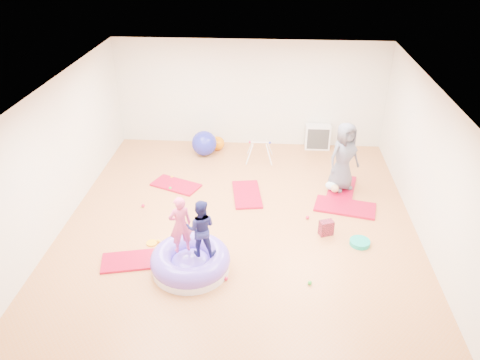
{
  "coord_description": "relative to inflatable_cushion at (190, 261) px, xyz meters",
  "views": [
    {
      "loc": [
        0.56,
        -7.68,
        5.39
      ],
      "look_at": [
        0.0,
        0.3,
        0.9
      ],
      "focal_mm": 35.0,
      "sensor_mm": 36.0,
      "label": 1
    }
  ],
  "objects": [
    {
      "name": "gym_mat_rear_right",
      "position": [
        2.99,
        3.05,
        -0.15
      ],
      "size": [
        0.8,
        1.22,
        0.05
      ],
      "primitive_type": "cube",
      "rotation": [
        0.0,
        0.0,
        1.34
      ],
      "color": "maroon",
      "rests_on": "ground"
    },
    {
      "name": "ball_pit_balls",
      "position": [
        0.07,
        1.21,
        -0.13
      ],
      "size": [
        3.55,
        3.59,
        0.07
      ],
      "color": "green",
      "rests_on": "ground"
    },
    {
      "name": "room",
      "position": [
        0.75,
        1.36,
        1.23
      ],
      "size": [
        7.01,
        8.01,
        2.81
      ],
      "color": "#BE723A",
      "rests_on": "ground"
    },
    {
      "name": "gym_mat_front_left",
      "position": [
        -1.07,
        0.13,
        -0.15
      ],
      "size": [
        1.2,
        0.79,
        0.05
      ],
      "primitive_type": "cube",
      "rotation": [
        0.0,
        0.0,
        0.23
      ],
      "color": "maroon",
      "rests_on": "ground"
    },
    {
      "name": "child_navy",
      "position": [
        0.21,
        0.01,
        0.76
      ],
      "size": [
        0.51,
        0.4,
        1.05
      ],
      "primitive_type": "imported",
      "rotation": [
        0.0,
        0.0,
        3.15
      ],
      "color": "navy",
      "rests_on": "inflatable_cushion"
    },
    {
      "name": "gym_mat_center_back",
      "position": [
        0.84,
        2.57,
        -0.15
      ],
      "size": [
        0.75,
        1.24,
        0.05
      ],
      "primitive_type": "cube",
      "rotation": [
        0.0,
        0.0,
        1.72
      ],
      "color": "maroon",
      "rests_on": "ground"
    },
    {
      "name": "backpack",
      "position": [
        2.45,
        1.21,
        -0.02
      ],
      "size": [
        0.31,
        0.25,
        0.3
      ],
      "primitive_type": "cube",
      "rotation": [
        0.0,
        0.0,
        0.37
      ],
      "color": "#B61A3D",
      "rests_on": "ground"
    },
    {
      "name": "inflatable_cushion",
      "position": [
        0.0,
        0.0,
        0.0
      ],
      "size": [
        1.39,
        1.39,
        0.44
      ],
      "rotation": [
        0.0,
        0.0,
        0.16
      ],
      "color": "white",
      "rests_on": "ground"
    },
    {
      "name": "infant",
      "position": [
        2.78,
        2.83,
        -0.01
      ],
      "size": [
        0.38,
        0.39,
        0.23
      ],
      "color": "silver",
      "rests_on": "gym_mat_rear_right"
    },
    {
      "name": "balance_disc",
      "position": [
        3.07,
        0.93,
        -0.13
      ],
      "size": [
        0.38,
        0.38,
        0.09
      ],
      "primitive_type": "cylinder",
      "color": "#10A58D",
      "rests_on": "ground"
    },
    {
      "name": "adult_caregiver",
      "position": [
        2.94,
        2.98,
        0.66
      ],
      "size": [
        0.91,
        0.82,
        1.57
      ],
      "primitive_type": "imported",
      "rotation": [
        0.0,
        0.0,
        0.55
      ],
      "color": "#505261",
      "rests_on": "gym_mat_rear_right"
    },
    {
      "name": "infant_play_gym",
      "position": [
        1.06,
        4.32,
        0.17
      ],
      "size": [
        0.67,
        0.64,
        0.51
      ],
      "rotation": [
        0.0,
        0.0,
        -0.23
      ],
      "color": "white",
      "rests_on": "ground"
    },
    {
      "name": "yellow_toy",
      "position": [
        -0.86,
        0.67,
        -0.16
      ],
      "size": [
        0.21,
        0.21,
        0.03
      ],
      "primitive_type": "cylinder",
      "color": "yellow",
      "rests_on": "ground"
    },
    {
      "name": "child_pink",
      "position": [
        -0.15,
        0.07,
        0.77
      ],
      "size": [
        0.47,
        0.4,
        1.08
      ],
      "primitive_type": "imported",
      "rotation": [
        0.0,
        0.0,
        3.58
      ],
      "color": "#DF457B",
      "rests_on": "inflatable_cushion"
    },
    {
      "name": "cube_shelf",
      "position": [
        2.57,
        5.15,
        0.15
      ],
      "size": [
        0.65,
        0.32,
        0.65
      ],
      "color": "white",
      "rests_on": "ground"
    },
    {
      "name": "gym_mat_mid_left",
      "position": [
        -0.82,
        2.88,
        -0.15
      ],
      "size": [
        1.22,
        0.93,
        0.05
      ],
      "primitive_type": "cube",
      "rotation": [
        0.0,
        0.0,
        -0.41
      ],
      "color": "maroon",
      "rests_on": "ground"
    },
    {
      "name": "gym_mat_right",
      "position": [
        2.95,
        2.19,
        -0.14
      ],
      "size": [
        1.37,
        0.89,
        0.05
      ],
      "primitive_type": "cube",
      "rotation": [
        0.0,
        0.0,
        -0.22
      ],
      "color": "maroon",
      "rests_on": "ground"
    },
    {
      "name": "exercise_ball_blue",
      "position": [
        -0.38,
        4.55,
        0.15
      ],
      "size": [
        0.64,
        0.64,
        0.64
      ],
      "primitive_type": "sphere",
      "color": "#1F23A2",
      "rests_on": "ground"
    },
    {
      "name": "exercise_ball_orange",
      "position": [
        -0.07,
        4.87,
        0.01
      ],
      "size": [
        0.37,
        0.37,
        0.37
      ],
      "primitive_type": "sphere",
      "color": "orange",
      "rests_on": "ground"
    }
  ]
}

